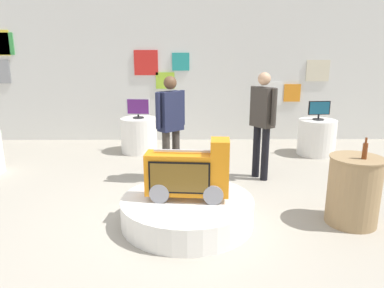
% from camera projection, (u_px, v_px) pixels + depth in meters
% --- Properties ---
extents(ground_plane, '(30.00, 30.00, 0.00)m').
position_uv_depth(ground_plane, '(156.00, 219.00, 4.47)').
color(ground_plane, '#A8A091').
extents(back_wall_display, '(10.42, 0.13, 3.19)m').
position_uv_depth(back_wall_display, '(170.00, 71.00, 8.16)').
color(back_wall_display, silver).
rests_on(back_wall_display, ground).
extents(main_display_pedestal, '(1.60, 1.60, 0.31)m').
position_uv_depth(main_display_pedestal, '(187.00, 210.00, 4.35)').
color(main_display_pedestal, white).
rests_on(main_display_pedestal, ground).
extents(novelty_firetruck_tv, '(1.00, 0.42, 0.74)m').
position_uv_depth(novelty_firetruck_tv, '(189.00, 175.00, 4.23)').
color(novelty_firetruck_tv, gray).
rests_on(novelty_firetruck_tv, main_display_pedestal).
extents(display_pedestal_left_rear, '(0.74, 0.74, 0.71)m').
position_uv_depth(display_pedestal_left_rear, '(139.00, 135.00, 7.40)').
color(display_pedestal_left_rear, white).
rests_on(display_pedestal_left_rear, ground).
extents(tv_on_left_rear, '(0.47, 0.22, 0.40)m').
position_uv_depth(tv_on_left_rear, '(138.00, 108.00, 7.26)').
color(tv_on_left_rear, black).
rests_on(tv_on_left_rear, display_pedestal_left_rear).
extents(display_pedestal_right_rear, '(0.74, 0.74, 0.71)m').
position_uv_depth(display_pedestal_right_rear, '(317.00, 137.00, 7.21)').
color(display_pedestal_right_rear, white).
rests_on(display_pedestal_right_rear, ground).
extents(tv_on_right_rear, '(0.44, 0.22, 0.37)m').
position_uv_depth(tv_on_right_rear, '(319.00, 110.00, 7.07)').
color(tv_on_right_rear, black).
rests_on(tv_on_right_rear, display_pedestal_right_rear).
extents(side_table_round, '(0.62, 0.62, 0.83)m').
position_uv_depth(side_table_round, '(354.00, 190.00, 4.27)').
color(side_table_round, '#9E7F56').
rests_on(side_table_round, ground).
extents(bottle_on_side_table, '(0.06, 0.06, 0.25)m').
position_uv_depth(bottle_on_side_table, '(365.00, 150.00, 4.08)').
color(bottle_on_side_table, brown).
rests_on(bottle_on_side_table, side_table_round).
extents(shopper_browsing_near_truck, '(0.37, 0.49, 1.72)m').
position_uv_depth(shopper_browsing_near_truck, '(262.00, 118.00, 5.67)').
color(shopper_browsing_near_truck, black).
rests_on(shopper_browsing_near_truck, ground).
extents(shopper_browsing_rear, '(0.44, 0.40, 1.67)m').
position_uv_depth(shopper_browsing_rear, '(171.00, 121.00, 5.56)').
color(shopper_browsing_rear, '#38332D').
rests_on(shopper_browsing_rear, ground).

